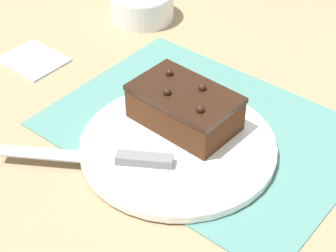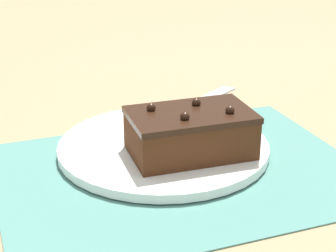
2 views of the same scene
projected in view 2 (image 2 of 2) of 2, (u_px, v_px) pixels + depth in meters
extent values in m
plane|color=#9E7F5B|center=(180.00, 173.00, 0.72)|extent=(3.00, 3.00, 0.00)
cube|color=slate|center=(180.00, 172.00, 0.72)|extent=(0.46, 0.34, 0.00)
cylinder|color=white|center=(163.00, 147.00, 0.77)|extent=(0.29, 0.29, 0.01)
cube|color=#472614|center=(190.00, 136.00, 0.73)|extent=(0.16, 0.10, 0.05)
cube|color=black|center=(191.00, 115.00, 0.72)|extent=(0.16, 0.11, 0.01)
sphere|color=black|center=(151.00, 108.00, 0.72)|extent=(0.01, 0.01, 0.01)
sphere|color=black|center=(185.00, 117.00, 0.69)|extent=(0.01, 0.01, 0.01)
sphere|color=black|center=(196.00, 102.00, 0.74)|extent=(0.01, 0.01, 0.01)
sphere|color=black|center=(231.00, 111.00, 0.71)|extent=(0.01, 0.01, 0.01)
cube|color=slate|center=(154.00, 121.00, 0.83)|extent=(0.08, 0.06, 0.01)
cube|color=#B7BABF|center=(202.00, 101.00, 0.92)|extent=(0.16, 0.11, 0.00)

